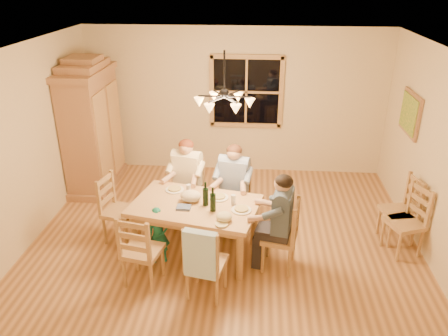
# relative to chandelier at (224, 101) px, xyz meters

# --- Properties ---
(floor) EXTENTS (5.50, 5.50, 0.00)m
(floor) POSITION_rel_chandelier_xyz_m (0.00, 0.00, -2.08)
(floor) COLOR #925F35
(floor) RESTS_ON ground
(ceiling) EXTENTS (5.50, 5.00, 0.02)m
(ceiling) POSITION_rel_chandelier_xyz_m (0.00, 0.00, 0.62)
(ceiling) COLOR white
(ceiling) RESTS_ON wall_back
(wall_back) EXTENTS (5.50, 0.02, 2.70)m
(wall_back) POSITION_rel_chandelier_xyz_m (0.00, 2.50, -0.73)
(wall_back) COLOR beige
(wall_back) RESTS_ON floor
(wall_left) EXTENTS (0.02, 5.00, 2.70)m
(wall_left) POSITION_rel_chandelier_xyz_m (-2.75, 0.00, -0.73)
(wall_left) COLOR beige
(wall_left) RESTS_ON floor
(wall_right) EXTENTS (0.02, 5.00, 2.70)m
(wall_right) POSITION_rel_chandelier_xyz_m (2.75, 0.00, -0.73)
(wall_right) COLOR beige
(wall_right) RESTS_ON floor
(window) EXTENTS (1.30, 0.06, 1.30)m
(window) POSITION_rel_chandelier_xyz_m (0.20, 2.47, -0.53)
(window) COLOR black
(window) RESTS_ON wall_back
(painting) EXTENTS (0.06, 0.78, 0.64)m
(painting) POSITION_rel_chandelier_xyz_m (2.71, 1.20, -0.48)
(painting) COLOR #8D5E3D
(painting) RESTS_ON wall_right
(chandelier) EXTENTS (0.77, 0.68, 0.71)m
(chandelier) POSITION_rel_chandelier_xyz_m (0.00, 0.00, 0.00)
(chandelier) COLOR black
(chandelier) RESTS_ON ceiling
(armoire) EXTENTS (0.66, 1.40, 2.30)m
(armoire) POSITION_rel_chandelier_xyz_m (-2.42, 1.60, -1.02)
(armoire) COLOR #8D5E3D
(armoire) RESTS_ON floor
(dining_table) EXTENTS (1.81, 1.32, 0.76)m
(dining_table) POSITION_rel_chandelier_xyz_m (-0.36, -0.33, -1.42)
(dining_table) COLOR tan
(dining_table) RESTS_ON floor
(chair_far_left) EXTENTS (0.52, 0.50, 0.99)m
(chair_far_left) POSITION_rel_chandelier_xyz_m (-0.61, 0.52, -1.77)
(chair_far_left) COLOR #9E6D46
(chair_far_left) RESTS_ON floor
(chair_far_right) EXTENTS (0.52, 0.50, 0.99)m
(chair_far_right) POSITION_rel_chandelier_xyz_m (0.11, 0.37, -1.77)
(chair_far_right) COLOR #9E6D46
(chair_far_right) RESTS_ON floor
(chair_near_left) EXTENTS (0.52, 0.50, 0.99)m
(chair_near_left) POSITION_rel_chandelier_xyz_m (-0.92, -1.00, -1.77)
(chair_near_left) COLOR #9E6D46
(chair_near_left) RESTS_ON floor
(chair_near_right) EXTENTS (0.52, 0.50, 0.99)m
(chair_near_right) POSITION_rel_chandelier_xyz_m (-0.12, -1.17, -1.77)
(chair_near_right) COLOR #9E6D46
(chair_near_right) RESTS_ON floor
(chair_end_left) EXTENTS (0.50, 0.52, 0.99)m
(chair_end_left) POSITION_rel_chandelier_xyz_m (-1.48, -0.09, -1.77)
(chair_end_left) COLOR #9E6D46
(chair_end_left) RESTS_ON floor
(chair_end_right) EXTENTS (0.50, 0.52, 0.99)m
(chair_end_right) POSITION_rel_chandelier_xyz_m (0.75, -0.56, -1.77)
(chair_end_right) COLOR #9E6D46
(chair_end_right) RESTS_ON floor
(adult_woman) EXTENTS (0.46, 0.49, 0.87)m
(adult_woman) POSITION_rel_chandelier_xyz_m (-0.61, 0.52, -1.24)
(adult_woman) COLOR #F4E5BC
(adult_woman) RESTS_ON floor
(adult_plaid_man) EXTENTS (0.46, 0.49, 0.87)m
(adult_plaid_man) POSITION_rel_chandelier_xyz_m (0.11, 0.37, -1.24)
(adult_plaid_man) COLOR #375797
(adult_plaid_man) RESTS_ON floor
(adult_slate_man) EXTENTS (0.49, 0.46, 0.87)m
(adult_slate_man) POSITION_rel_chandelier_xyz_m (0.75, -0.56, -1.24)
(adult_slate_man) COLOR #44556D
(adult_slate_man) RESTS_ON floor
(towel) EXTENTS (0.39, 0.18, 0.58)m
(towel) POSITION_rel_chandelier_xyz_m (-0.16, -1.36, -1.38)
(towel) COLOR #AED4EC
(towel) RESTS_ON chair_near_right
(wine_bottle_a) EXTENTS (0.08, 0.08, 0.33)m
(wine_bottle_a) POSITION_rel_chandelier_xyz_m (-0.22, -0.35, -1.15)
(wine_bottle_a) COLOR black
(wine_bottle_a) RESTS_ON dining_table
(wine_bottle_b) EXTENTS (0.08, 0.08, 0.33)m
(wine_bottle_b) POSITION_rel_chandelier_xyz_m (-0.11, -0.49, -1.15)
(wine_bottle_b) COLOR black
(wine_bottle_b) RESTS_ON dining_table
(plate_woman) EXTENTS (0.26, 0.26, 0.02)m
(plate_woman) POSITION_rel_chandelier_xyz_m (-0.70, 0.03, -1.31)
(plate_woman) COLOR white
(plate_woman) RESTS_ON dining_table
(plate_plaid) EXTENTS (0.26, 0.26, 0.02)m
(plate_plaid) POSITION_rel_chandelier_xyz_m (-0.06, -0.15, -1.31)
(plate_plaid) COLOR white
(plate_plaid) RESTS_ON dining_table
(plate_slate) EXTENTS (0.26, 0.26, 0.02)m
(plate_slate) POSITION_rel_chandelier_xyz_m (0.26, -0.46, -1.31)
(plate_slate) COLOR white
(plate_slate) RESTS_ON dining_table
(wine_glass_a) EXTENTS (0.06, 0.06, 0.14)m
(wine_glass_a) POSITION_rel_chandelier_xyz_m (-0.49, -0.05, -1.25)
(wine_glass_a) COLOR silver
(wine_glass_a) RESTS_ON dining_table
(wine_glass_b) EXTENTS (0.06, 0.06, 0.14)m
(wine_glass_b) POSITION_rel_chandelier_xyz_m (0.14, -0.30, -1.25)
(wine_glass_b) COLOR silver
(wine_glass_b) RESTS_ON dining_table
(cap) EXTENTS (0.20, 0.20, 0.11)m
(cap) POSITION_rel_chandelier_xyz_m (0.06, -0.72, -1.26)
(cap) COLOR beige
(cap) RESTS_ON dining_table
(napkin) EXTENTS (0.20, 0.17, 0.03)m
(napkin) POSITION_rel_chandelier_xyz_m (-0.49, -0.46, -1.30)
(napkin) COLOR #4C5D8D
(napkin) RESTS_ON dining_table
(cloth_bundle) EXTENTS (0.28, 0.22, 0.15)m
(cloth_bundle) POSITION_rel_chandelier_xyz_m (-0.43, -0.26, -1.24)
(cloth_bundle) COLOR beige
(cloth_bundle) RESTS_ON dining_table
(child) EXTENTS (0.33, 0.26, 0.79)m
(child) POSITION_rel_chandelier_xyz_m (-0.82, -0.56, -1.68)
(child) COLOR #197260
(child) RESTS_ON floor
(chair_spare_front) EXTENTS (0.55, 0.56, 0.99)m
(chair_spare_front) POSITION_rel_chandelier_xyz_m (2.45, -0.09, -1.77)
(chair_spare_front) COLOR #9E6D46
(chair_spare_front) RESTS_ON floor
(chair_spare_back) EXTENTS (0.50, 0.51, 0.99)m
(chair_spare_back) POSITION_rel_chandelier_xyz_m (2.45, 0.20, -1.77)
(chair_spare_back) COLOR #9E6D46
(chair_spare_back) RESTS_ON floor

